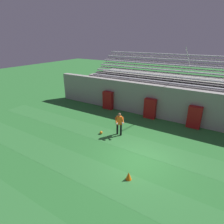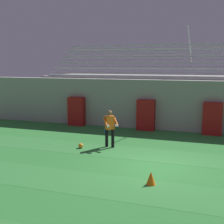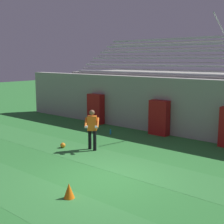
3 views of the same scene
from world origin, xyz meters
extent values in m
plane|color=#2D7533|center=(0.00, 0.00, 0.00)|extent=(80.00, 80.00, 0.00)
cube|color=#337A38|center=(0.00, -2.31, 0.00)|extent=(28.00, 1.85, 0.01)
cube|color=#337A38|center=(0.00, 1.38, 0.00)|extent=(28.00, 1.85, 0.01)
cube|color=#999691|center=(0.00, 6.50, 1.40)|extent=(24.00, 0.60, 2.80)
cube|color=maroon|center=(-1.77, 5.95, 0.86)|extent=(0.99, 0.44, 1.71)
cube|color=maroon|center=(-6.02, 5.95, 0.86)|extent=(0.99, 0.44, 1.71)
cube|color=#999691|center=(0.00, 9.20, 1.45)|extent=(18.00, 4.60, 2.90)
cube|color=#B7B7BC|center=(0.00, 7.25, 2.95)|extent=(17.10, 0.36, 0.10)
cube|color=#999691|center=(0.00, 7.05, 2.72)|extent=(17.10, 0.60, 0.04)
cube|color=#B7B7BC|center=(0.00, 7.95, 3.35)|extent=(17.10, 0.36, 0.10)
cube|color=#999691|center=(0.00, 7.75, 3.12)|extent=(17.10, 0.60, 0.04)
cube|color=#B7B7BC|center=(0.00, 8.65, 3.75)|extent=(17.10, 0.36, 0.10)
cube|color=#999691|center=(0.00, 8.45, 3.52)|extent=(17.10, 0.60, 0.04)
cube|color=#999691|center=(0.00, 9.15, 3.92)|extent=(17.10, 0.60, 0.04)
cylinder|color=black|center=(-2.35, 1.93, 0.41)|extent=(0.20, 0.20, 0.82)
cylinder|color=black|center=(-2.65, 1.95, 0.41)|extent=(0.20, 0.20, 0.82)
cube|color=orange|center=(-2.50, 1.94, 1.12)|extent=(0.45, 0.42, 0.60)
sphere|color=brown|center=(-2.50, 1.94, 1.56)|extent=(0.22, 0.22, 0.22)
cylinder|color=orange|center=(-2.22, 1.98, 1.17)|extent=(0.37, 0.43, 0.37)
cylinder|color=orange|center=(-2.60, 1.68, 1.17)|extent=(0.37, 0.43, 0.37)
cube|color=silver|center=(-2.13, 1.80, 1.04)|extent=(0.15, 0.15, 0.08)
cube|color=silver|center=(-2.44, 1.55, 1.04)|extent=(0.15, 0.15, 0.08)
sphere|color=orange|center=(-3.65, 1.35, 0.11)|extent=(0.22, 0.22, 0.22)
cone|color=orange|center=(0.15, -1.76, 0.21)|extent=(0.30, 0.30, 0.42)
cylinder|color=#1E8CD8|center=(-3.66, 4.49, 0.12)|extent=(0.07, 0.07, 0.24)
camera|label=1|loc=(3.31, -8.39, 6.47)|focal=30.00mm
camera|label=2|loc=(2.00, -10.87, 3.75)|focal=50.00mm
camera|label=3|loc=(6.11, -7.07, 3.70)|focal=50.00mm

